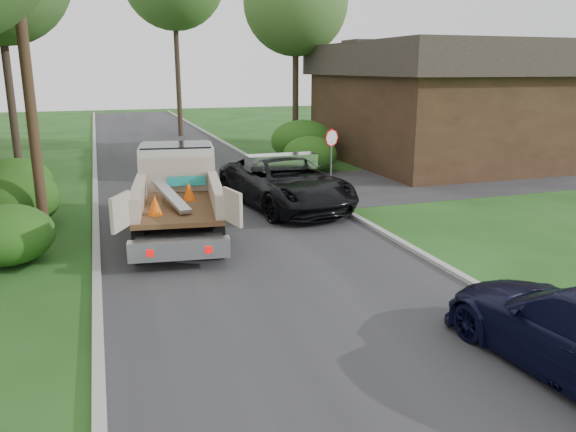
{
  "coord_description": "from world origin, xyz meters",
  "views": [
    {
      "loc": [
        -3.79,
        -12.13,
        4.82
      ],
      "look_at": [
        0.61,
        0.94,
        1.2
      ],
      "focal_mm": 35.0,
      "sensor_mm": 36.0,
      "label": 1
    }
  ],
  "objects_px": {
    "stop_sign": "(331,146)",
    "black_pickup": "(285,182)",
    "utility_pole": "(25,55)",
    "house_right": "(431,101)",
    "tree_right_far": "(296,3)",
    "flatbed_truck": "(178,186)"
  },
  "relations": [
    {
      "from": "flatbed_truck",
      "to": "tree_right_far",
      "type": "bearing_deg",
      "value": 66.43
    },
    {
      "from": "house_right",
      "to": "black_pickup",
      "type": "distance_m",
      "value": 13.15
    },
    {
      "from": "flatbed_truck",
      "to": "black_pickup",
      "type": "distance_m",
      "value": 4.32
    },
    {
      "from": "stop_sign",
      "to": "black_pickup",
      "type": "xyz_separation_m",
      "value": [
        -2.8,
        -2.45,
        -0.88
      ]
    },
    {
      "from": "stop_sign",
      "to": "flatbed_truck",
      "type": "height_order",
      "value": "stop_sign"
    },
    {
      "from": "stop_sign",
      "to": "tree_right_far",
      "type": "xyz_separation_m",
      "value": [
        2.3,
        11.0,
        6.7
      ]
    },
    {
      "from": "flatbed_truck",
      "to": "utility_pole",
      "type": "bearing_deg",
      "value": -171.84
    },
    {
      "from": "stop_sign",
      "to": "house_right",
      "type": "relative_size",
      "value": 0.19
    },
    {
      "from": "house_right",
      "to": "tree_right_far",
      "type": "height_order",
      "value": "tree_right_far"
    },
    {
      "from": "stop_sign",
      "to": "black_pickup",
      "type": "bearing_deg",
      "value": -138.87
    },
    {
      "from": "utility_pole",
      "to": "flatbed_truck",
      "type": "height_order",
      "value": "utility_pole"
    },
    {
      "from": "tree_right_far",
      "to": "flatbed_truck",
      "type": "relative_size",
      "value": 1.69
    },
    {
      "from": "stop_sign",
      "to": "flatbed_truck",
      "type": "xyz_separation_m",
      "value": [
        -6.81,
        -3.99,
        -0.43
      ]
    },
    {
      "from": "utility_pole",
      "to": "black_pickup",
      "type": "xyz_separation_m",
      "value": [
        7.88,
        1.57,
        -4.27
      ]
    },
    {
      "from": "stop_sign",
      "to": "house_right",
      "type": "bearing_deg",
      "value": 32.66
    },
    {
      "from": "stop_sign",
      "to": "tree_right_far",
      "type": "relative_size",
      "value": 0.22
    },
    {
      "from": "utility_pole",
      "to": "black_pickup",
      "type": "bearing_deg",
      "value": 11.29
    },
    {
      "from": "stop_sign",
      "to": "black_pickup",
      "type": "distance_m",
      "value": 3.82
    },
    {
      "from": "utility_pole",
      "to": "house_right",
      "type": "height_order",
      "value": "utility_pole"
    },
    {
      "from": "utility_pole",
      "to": "black_pickup",
      "type": "distance_m",
      "value": 9.1
    },
    {
      "from": "utility_pole",
      "to": "stop_sign",
      "type": "bearing_deg",
      "value": 20.62
    },
    {
      "from": "stop_sign",
      "to": "house_right",
      "type": "distance_m",
      "value": 9.37
    }
  ]
}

